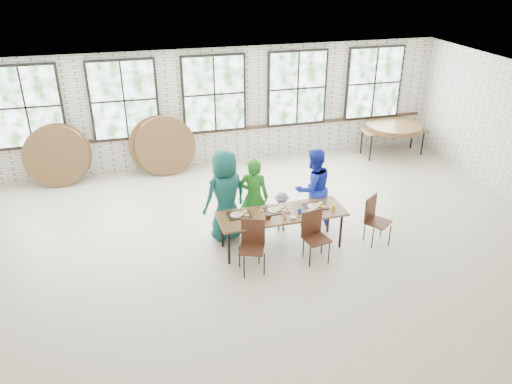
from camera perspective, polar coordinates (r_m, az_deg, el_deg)
room at (r=12.77m, az=-4.79°, el=10.89°), size 12.00×12.00×12.00m
dining_table at (r=9.30m, az=2.97°, el=-2.67°), size 2.42×0.86×0.74m
chair_near_left at (r=8.74m, az=-0.41°, el=-5.65°), size 0.54×0.53×0.95m
chair_near_right at (r=9.08m, az=6.65°, el=-4.53°), size 0.49×0.48×0.95m
chair_spare at (r=9.80m, az=13.36°, el=-2.68°), size 0.58×0.57×0.95m
adult_teal at (r=9.55m, az=-3.52°, el=-0.40°), size 1.03×0.84×1.82m
adult_green at (r=9.71m, az=-0.25°, el=-0.57°), size 0.69×0.59×1.60m
toddler at (r=10.03m, az=2.92°, el=-2.20°), size 0.61×0.50×0.82m
adult_blue at (r=10.04m, az=6.52°, el=0.42°), size 0.93×0.79×1.67m
storage_table at (r=14.18m, az=15.43°, el=6.76°), size 1.84×0.85×0.74m
tabletop_clutter at (r=9.26m, az=3.64°, el=-2.30°), size 2.01×0.61×0.11m
round_tops_stacked at (r=14.15m, az=15.48°, el=7.22°), size 1.50×1.50×0.13m
round_tops_leaning at (r=12.65m, az=-16.22°, el=4.56°), size 4.06×0.48×1.49m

